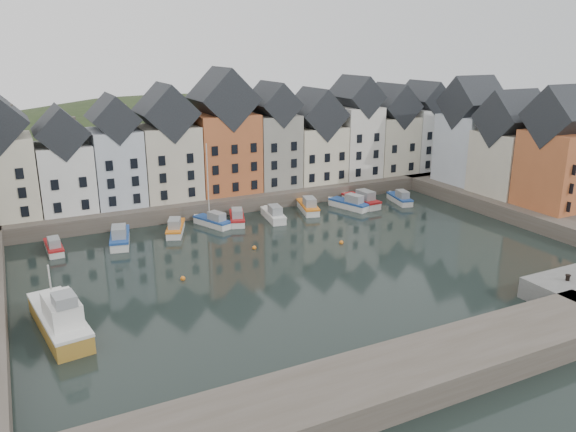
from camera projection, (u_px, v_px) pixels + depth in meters
ground at (318, 266)px, 60.02m from camera, size 260.00×260.00×0.00m
far_quay at (221, 194)px, 85.37m from camera, size 90.00×16.00×2.00m
right_quay at (539, 207)px, 78.15m from camera, size 14.00×54.00×2.00m
near_wall at (352, 392)px, 36.64m from camera, size 50.00×6.00×2.00m
hillside at (180, 255)px, 113.15m from camera, size 153.60×70.40×64.00m
far_terrace at (244, 143)px, 82.73m from camera, size 72.37×8.16×17.78m
right_terrace at (511, 146)px, 79.74m from camera, size 8.30×24.25×16.36m
mooring_buoys at (264, 255)px, 62.82m from camera, size 20.50×5.50×0.50m
boat_a at (54, 247)px, 64.00m from camera, size 1.85×5.44×2.07m
boat_b at (120, 238)px, 66.58m from camera, size 3.54×7.19×2.65m
boat_c at (175, 228)px, 70.34m from camera, size 3.94×6.31×2.32m
boat_d at (213, 221)px, 73.13m from camera, size 3.85×6.00×10.99m
boat_e at (237, 218)px, 74.59m from camera, size 3.65×6.20×2.27m
boat_f at (274, 215)px, 75.78m from camera, size 2.77×6.37×2.36m
boat_g at (308, 207)px, 79.47m from camera, size 3.64×6.76×2.48m
boat_h at (350, 204)px, 80.98m from camera, size 3.85×6.58×2.41m
boat_i at (362, 200)px, 82.47m from camera, size 2.64×7.12×2.68m
boat_j at (400, 199)px, 83.97m from camera, size 3.01×6.03×2.22m
large_vessel at (60, 319)px, 45.72m from camera, size 4.32×10.96×5.55m
mooring_bollard at (568, 277)px, 51.39m from camera, size 0.48×0.48×0.56m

